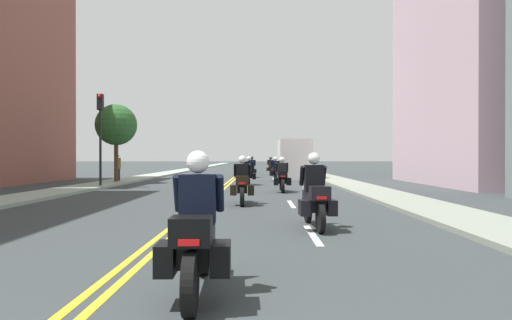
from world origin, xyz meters
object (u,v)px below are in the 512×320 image
at_px(motorcycle_5, 276,171).
at_px(motorcycle_7, 271,167).
at_px(motorcycle_1, 315,198).
at_px(motorcycle_2, 242,185).
at_px(traffic_light_near, 100,123).
at_px(street_tree_0, 116,125).
at_px(motorcycle_0, 197,237).
at_px(motorcycle_4, 249,173).
at_px(motorcycle_3, 282,178).
at_px(pedestrian_0, 117,168).
at_px(motorcycle_6, 252,169).
at_px(parked_truck, 293,161).

xyz_separation_m(motorcycle_5, motorcycle_7, (-0.06, 10.29, 0.01)).
xyz_separation_m(motorcycle_1, motorcycle_2, (-1.75, 5.10, -0.02)).
height_order(traffic_light_near, street_tree_0, traffic_light_near).
relative_size(motorcycle_0, motorcycle_7, 1.00).
bearing_deg(motorcycle_7, motorcycle_1, -91.43).
bearing_deg(traffic_light_near, motorcycle_2, -47.17).
xyz_separation_m(motorcycle_4, traffic_light_near, (-7.42, -2.56, 2.61)).
bearing_deg(motorcycle_1, traffic_light_near, 121.67).
distance_m(motorcycle_0, motorcycle_1, 5.17).
height_order(motorcycle_3, motorcycle_4, motorcycle_4).
height_order(motorcycle_1, motorcycle_5, motorcycle_1).
relative_size(motorcycle_1, pedestrian_0, 1.26).
bearing_deg(motorcycle_2, motorcycle_6, 88.54).
xyz_separation_m(motorcycle_0, pedestrian_0, (-8.00, 23.01, 0.25)).
relative_size(traffic_light_near, street_tree_0, 1.01).
bearing_deg(motorcycle_5, motorcycle_6, 106.14).
bearing_deg(motorcycle_4, motorcycle_5, 66.82).
xyz_separation_m(motorcycle_3, street_tree_0, (-9.43, 6.47, 2.81)).
distance_m(motorcycle_2, parked_truck, 19.29).
bearing_deg(motorcycle_5, motorcycle_7, 89.03).
bearing_deg(parked_truck, motorcycle_0, -96.38).
xyz_separation_m(motorcycle_2, motorcycle_6, (-0.00, 20.16, 0.01)).
bearing_deg(traffic_light_near, motorcycle_0, -67.87).
relative_size(motorcycle_3, motorcycle_4, 1.07).
bearing_deg(motorcycle_5, motorcycle_1, -90.97).
relative_size(motorcycle_4, motorcycle_7, 0.95).
distance_m(motorcycle_2, motorcycle_7, 25.27).
xyz_separation_m(motorcycle_2, motorcycle_3, (1.58, 5.44, -0.02)).
xyz_separation_m(motorcycle_3, motorcycle_7, (0.00, 19.78, 0.03)).
distance_m(motorcycle_3, motorcycle_7, 19.78).
xyz_separation_m(motorcycle_6, street_tree_0, (-7.85, -8.26, 2.78)).
xyz_separation_m(motorcycle_2, street_tree_0, (-7.85, 11.90, 2.79)).
distance_m(pedestrian_0, street_tree_0, 2.82).
relative_size(motorcycle_0, motorcycle_1, 1.02).
distance_m(motorcycle_2, motorcycle_5, 15.02).
relative_size(motorcycle_0, traffic_light_near, 0.47).
distance_m(motorcycle_4, motorcycle_5, 4.65).
relative_size(motorcycle_0, motorcycle_3, 0.99).
distance_m(motorcycle_5, pedestrian_0, 9.96).
distance_m(motorcycle_0, motorcycle_4, 20.48).
bearing_deg(motorcycle_4, motorcycle_1, -85.95).
bearing_deg(motorcycle_4, street_tree_0, 168.06).
bearing_deg(motorcycle_0, motorcycle_1, 66.41).
height_order(motorcycle_0, street_tree_0, street_tree_0).
xyz_separation_m(motorcycle_2, motorcycle_5, (1.64, 14.93, 0.00)).
bearing_deg(motorcycle_3, motorcycle_1, -88.75).
height_order(traffic_light_near, parked_truck, traffic_light_near).
relative_size(motorcycle_2, parked_truck, 0.35).
height_order(motorcycle_7, parked_truck, parked_truck).
bearing_deg(motorcycle_4, motorcycle_6, 87.56).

